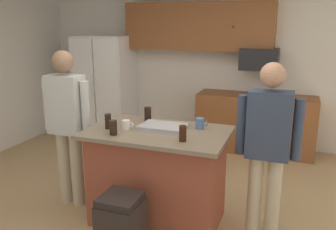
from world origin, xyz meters
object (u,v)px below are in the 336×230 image
(glass_dark_ale, at_px, (183,133))
(serving_tray, at_px, (163,127))
(person_elder_center, at_px, (268,141))
(person_guest_right, at_px, (67,118))
(mug_ceramic_white, at_px, (126,125))
(refrigerator, at_px, (106,87))
(microwave_over_range, at_px, (259,59))
(tumbler_amber, at_px, (113,128))
(trash_bin, at_px, (122,229))
(kitchen_island, at_px, (158,176))
(glass_short_whisky, at_px, (148,114))
(glass_stout_tall, at_px, (108,121))
(mug_blue_stoneware, at_px, (200,123))

(glass_dark_ale, distance_m, serving_tray, 0.41)
(glass_dark_ale, bearing_deg, person_elder_center, 22.61)
(person_guest_right, bearing_deg, serving_tray, 3.57)
(person_guest_right, relative_size, mug_ceramic_white, 14.26)
(refrigerator, distance_m, microwave_over_range, 2.66)
(person_guest_right, xyz_separation_m, tumbler_amber, (0.71, -0.26, 0.05))
(refrigerator, bearing_deg, tumbler_amber, -58.51)
(person_elder_center, xyz_separation_m, trash_bin, (-1.08, -0.78, -0.66))
(microwave_over_range, distance_m, mug_ceramic_white, 2.74)
(kitchen_island, distance_m, glass_short_whisky, 0.66)
(glass_stout_tall, bearing_deg, person_elder_center, 7.00)
(kitchen_island, bearing_deg, trash_bin, -93.45)
(microwave_over_range, height_order, glass_stout_tall, microwave_over_range)
(glass_short_whisky, distance_m, glass_dark_ale, 0.74)
(person_guest_right, bearing_deg, glass_short_whisky, 18.84)
(glass_dark_ale, distance_m, mug_ceramic_white, 0.65)
(glass_dark_ale, relative_size, mug_ceramic_white, 1.19)
(person_elder_center, bearing_deg, kitchen_island, -0.00)
(kitchen_island, distance_m, trash_bin, 0.74)
(mug_blue_stoneware, relative_size, trash_bin, 0.21)
(person_guest_right, xyz_separation_m, glass_short_whisky, (0.82, 0.28, 0.05))
(glass_dark_ale, xyz_separation_m, mug_blue_stoneware, (0.04, 0.42, -0.02))
(microwave_over_range, height_order, glass_dark_ale, microwave_over_range)
(microwave_over_range, relative_size, kitchen_island, 0.41)
(person_guest_right, distance_m, glass_short_whisky, 0.87)
(person_elder_center, bearing_deg, tumbler_amber, 9.76)
(glass_dark_ale, height_order, serving_tray, glass_dark_ale)
(mug_blue_stoneware, distance_m, serving_tray, 0.36)
(glass_short_whisky, bearing_deg, tumbler_amber, -101.77)
(person_guest_right, bearing_deg, mug_blue_stoneware, 8.07)
(mug_ceramic_white, xyz_separation_m, trash_bin, (0.26, -0.65, -0.71))
(microwave_over_range, xyz_separation_m, glass_stout_tall, (-1.14, -2.57, -0.41))
(kitchen_island, xyz_separation_m, trash_bin, (-0.04, -0.71, -0.19))
(microwave_over_range, height_order, person_elder_center, person_elder_center)
(tumbler_amber, relative_size, trash_bin, 0.22)
(glass_dark_ale, bearing_deg, refrigerator, 131.45)
(microwave_over_range, bearing_deg, person_guest_right, -124.70)
(microwave_over_range, relative_size, mug_ceramic_white, 4.66)
(refrigerator, relative_size, trash_bin, 2.90)
(tumbler_amber, distance_m, serving_tray, 0.50)
(person_guest_right, xyz_separation_m, glass_stout_tall, (0.56, -0.11, 0.05))
(refrigerator, xyz_separation_m, person_guest_right, (0.89, -2.35, 0.11))
(glass_short_whisky, bearing_deg, microwave_over_range, 67.86)
(kitchen_island, xyz_separation_m, serving_tray, (0.03, 0.07, 0.50))
(glass_stout_tall, bearing_deg, trash_bin, -54.06)
(person_elder_center, bearing_deg, microwave_over_range, -85.37)
(glass_stout_tall, distance_m, serving_tray, 0.54)
(person_elder_center, height_order, glass_short_whisky, person_elder_center)
(refrigerator, bearing_deg, person_elder_center, -37.40)
(kitchen_island, xyz_separation_m, mug_blue_stoneware, (0.37, 0.20, 0.53))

